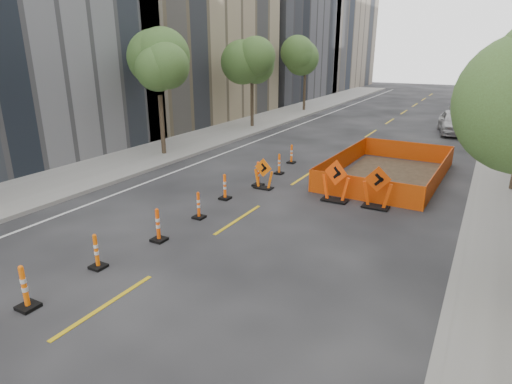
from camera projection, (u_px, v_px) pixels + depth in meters
The scene contains 22 objects.
ground_plane at pixel (163, 268), 11.58m from camera, with size 140.00×140.00×0.00m, color black.
sidewalk_left at pixel (178, 146), 25.62m from camera, with size 4.00×90.00×0.15m, color gray.
bld_left_d at pixel (268, 36), 49.66m from camera, with size 12.00×16.00×14.00m, color #4C4C51.
bld_left_e at pixel (319, 17), 62.33m from camera, with size 12.00×20.00×20.00m, color gray.
tree_l_b at pixel (158, 71), 22.27m from camera, with size 2.80×2.80×5.95m.
tree_l_c at pixel (252, 65), 30.58m from camera, with size 2.80×2.80×5.95m.
tree_l_d at pixel (306, 61), 38.89m from camera, with size 2.80×2.80×5.95m.
channelizer_1 at pixel (24, 287), 9.64m from camera, with size 0.43×0.43×1.10m, color orange, non-canonical shape.
channelizer_2 at pixel (96, 251), 11.45m from camera, with size 0.40×0.40×1.00m, color #E15D09, non-canonical shape.
channelizer_3 at pixel (158, 225), 13.07m from camera, with size 0.42×0.42×1.08m, color #E44B09, non-canonical shape.
channelizer_4 at pixel (199, 205), 14.86m from camera, with size 0.38×0.38×0.97m, color #EE500A, non-canonical shape.
channelizer_5 at pixel (225, 187), 16.73m from camera, with size 0.41×0.41×1.03m, color #FE5C0A, non-canonical shape.
channelizer_6 at pixel (258, 174), 18.33m from camera, with size 0.43×0.43×1.10m, color #FF4F0A, non-canonical shape.
channelizer_7 at pixel (279, 164), 20.12m from camera, with size 0.39×0.39×0.98m, color #F8600A, non-canonical shape.
channelizer_8 at pixel (291, 154), 22.03m from camera, with size 0.39×0.39×0.98m, color #FB610A, non-canonical shape.
chevron_sign_left at pixel (264, 174), 17.96m from camera, with size 0.88×0.53×1.33m, color orange, non-canonical shape.
chevron_sign_center at pixel (336, 181), 16.40m from camera, with size 1.11×0.67×1.67m, color #FF490A, non-canonical shape.
chevron_sign_right at pixel (377, 187), 15.70m from camera, with size 1.08×0.65×1.62m, color #DB4309, non-canonical shape.
safety_fence at pixel (388, 167), 19.66m from camera, with size 4.51×7.67×0.96m, color #E1470B, non-canonical shape.
parked_car_near at pixel (454, 122), 29.61m from camera, with size 1.90×4.72×1.61m, color #B6B5B7.
parked_car_mid at pixel (466, 114), 33.81m from camera, with size 1.59×4.56×1.50m, color #AAACB0.
parked_car_far at pixel (478, 107), 37.97m from camera, with size 2.01×4.93×1.43m, color black.
Camera 1 is at (7.17, -7.82, 5.67)m, focal length 30.00 mm.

